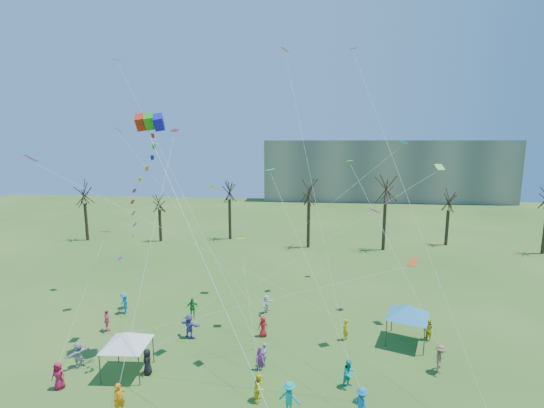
# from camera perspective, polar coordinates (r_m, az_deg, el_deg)

# --- Properties ---
(distant_building) EXTENTS (60.00, 14.00, 15.00)m
(distant_building) POSITION_cam_1_polar(r_m,az_deg,el_deg) (101.30, 16.48, 4.92)
(distant_building) COLOR gray
(distant_building) RESTS_ON ground
(bare_tree_row) EXTENTS (69.42, 9.32, 10.61)m
(bare_tree_row) POSITION_cam_1_polar(r_m,az_deg,el_deg) (53.43, 7.21, 0.79)
(bare_tree_row) COLOR black
(bare_tree_row) RESTS_ON ground
(big_box_kite) EXTENTS (5.74, 5.73, 18.61)m
(big_box_kite) POSITION_cam_1_polar(r_m,az_deg,el_deg) (25.00, -18.92, 0.64)
(big_box_kite) COLOR red
(big_box_kite) RESTS_ON ground
(canopy_tent_white) EXTENTS (3.73, 3.73, 2.80)m
(canopy_tent_white) POSITION_cam_1_polar(r_m,az_deg,el_deg) (27.08, -21.06, -18.37)
(canopy_tent_white) COLOR #3F3F44
(canopy_tent_white) RESTS_ON ground
(canopy_tent_blue) EXTENTS (3.70, 3.70, 2.96)m
(canopy_tent_blue) POSITION_cam_1_polar(r_m,az_deg,el_deg) (30.38, 19.82, -14.88)
(canopy_tent_blue) COLOR #3F3F44
(canopy_tent_blue) RESTS_ON ground
(festival_crowd) EXTENTS (25.89, 14.15, 1.86)m
(festival_crowd) POSITION_cam_1_polar(r_m,az_deg,el_deg) (27.67, -4.48, -20.66)
(festival_crowd) COLOR #B8173C
(festival_crowd) RESTS_ON ground
(small_kites_aloft) EXTENTS (28.83, 21.21, 33.04)m
(small_kites_aloft) POSITION_cam_1_polar(r_m,az_deg,el_deg) (29.08, -1.74, 5.71)
(small_kites_aloft) COLOR orange
(small_kites_aloft) RESTS_ON ground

